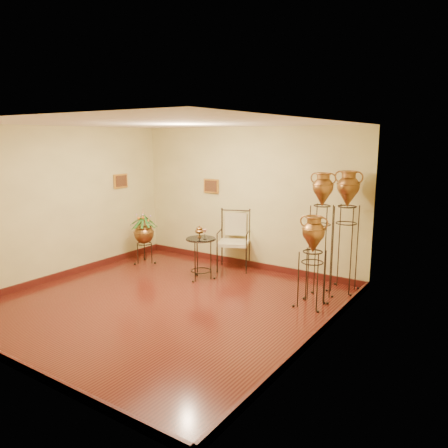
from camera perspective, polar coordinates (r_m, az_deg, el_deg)
The scene contains 8 objects.
ground at distance 7.13m, azimuth -7.62°, elevation -10.19°, with size 5.00×5.00×0.00m, color #5C2015.
room_shell at distance 6.71m, azimuth -8.00°, elevation 3.76°, with size 5.02×5.02×2.81m.
amphora_tall at distance 7.12m, azimuth 12.53°, elevation -1.44°, with size 0.52×0.52×2.08m.
amphora_mid at distance 7.62m, azimuth 15.63°, elevation -0.85°, with size 0.52×0.52×2.09m.
amphora_short at distance 6.87m, azimuth 11.47°, elevation -4.76°, with size 0.53×0.53×1.46m.
planter_urn at distance 9.24m, azimuth -10.43°, elevation -0.98°, with size 0.78×0.78×1.20m.
armchair at distance 8.65m, azimuth 1.28°, elevation -2.17°, with size 0.85×0.83×1.18m.
side_table at distance 8.11m, azimuth -3.02°, elevation -4.42°, with size 0.65×0.65×0.99m.
Camera 1 is at (4.43, -4.95, 2.58)m, focal length 35.00 mm.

